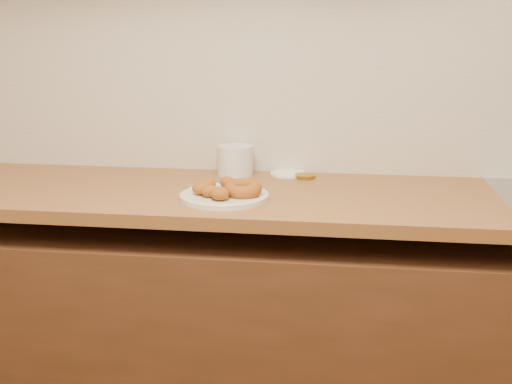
% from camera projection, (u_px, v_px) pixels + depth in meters
% --- Properties ---
extents(wall_back, '(4.00, 0.02, 2.70)m').
position_uv_depth(wall_back, '(342.00, 44.00, 2.19)').
color(wall_back, '#C3B296').
rests_on(wall_back, ground).
extents(base_cabinet, '(3.60, 0.60, 0.77)m').
position_uv_depth(base_cabinet, '(331.00, 342.00, 2.13)').
color(base_cabinet, '#56321F').
rests_on(base_cabinet, floor).
extents(butcher_block, '(2.30, 0.62, 0.04)m').
position_uv_depth(butcher_block, '(136.00, 193.00, 2.10)').
color(butcher_block, brown).
rests_on(butcher_block, base_cabinet).
extents(backsplash, '(3.60, 0.02, 0.60)m').
position_uv_depth(backsplash, '(340.00, 88.00, 2.21)').
color(backsplash, '#BCB7AA').
rests_on(backsplash, wall_back).
extents(donut_plate, '(0.27, 0.27, 0.02)m').
position_uv_depth(donut_plate, '(224.00, 196.00, 1.94)').
color(donut_plate, silver).
rests_on(donut_plate, butcher_block).
extents(ring_donut, '(0.12, 0.13, 0.05)m').
position_uv_depth(ring_donut, '(243.00, 189.00, 1.92)').
color(ring_donut, '#9D581C').
rests_on(ring_donut, donut_plate).
extents(fried_dough_chunks, '(0.15, 0.21, 0.04)m').
position_uv_depth(fried_dough_chunks, '(213.00, 188.00, 1.93)').
color(fried_dough_chunks, '#9D581C').
rests_on(fried_dough_chunks, donut_plate).
extents(plastic_tub, '(0.15, 0.15, 0.10)m').
position_uv_depth(plastic_tub, '(235.00, 160.00, 2.25)').
color(plastic_tub, silver).
rests_on(plastic_tub, butcher_block).
extents(tub_lid, '(0.16, 0.16, 0.01)m').
position_uv_depth(tub_lid, '(288.00, 174.00, 2.26)').
color(tub_lid, white).
rests_on(tub_lid, butcher_block).
extents(brass_jar_lid, '(0.09, 0.09, 0.01)m').
position_uv_depth(brass_jar_lid, '(305.00, 176.00, 2.21)').
color(brass_jar_lid, '#A07A1C').
rests_on(brass_jar_lid, butcher_block).
extents(wooden_utensil, '(0.15, 0.07, 0.01)m').
position_uv_depth(wooden_utensil, '(211.00, 186.00, 2.08)').
color(wooden_utensil, olive).
rests_on(wooden_utensil, butcher_block).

